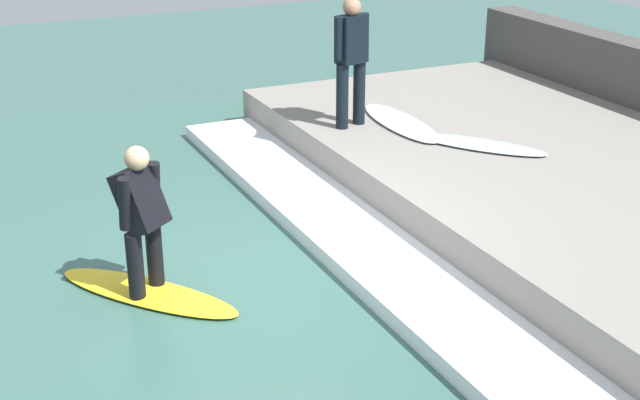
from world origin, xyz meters
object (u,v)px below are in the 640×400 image
Objects in this scene: surfer_waiting_near at (351,55)px; surfboard_spare at (479,144)px; surfboard_waiting_near at (401,122)px; surfer_riding at (141,212)px; surfboard_riding at (148,292)px.

surfboard_spare is at bearing -54.46° from surfer_waiting_near.
surfer_waiting_near reaches higher than surfboard_waiting_near.
surfboard_waiting_near is 1.23m from surfboard_spare.
surfer_riding reaches higher than surfboard_waiting_near.
surfer_riding is 4.49m from surfboard_waiting_near.
surfboard_waiting_near and surfboard_spare have the same top height.
surfboard_riding is at bearing 0.00° from surfer_riding.
surfboard_spare is at bearing -71.13° from surfboard_waiting_near.
surfer_riding is (0.00, 0.00, 0.80)m from surfboard_riding.
surfboard_spare is at bearing 12.90° from surfboard_riding.
surfer_riding is 0.75× the size of surfboard_waiting_near.
surfer_waiting_near is 0.87× the size of surfboard_waiting_near.
surfer_riding reaches higher than surfboard_riding.
surfer_waiting_near reaches higher than surfer_riding.
surfer_waiting_near is 1.93m from surfboard_spare.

